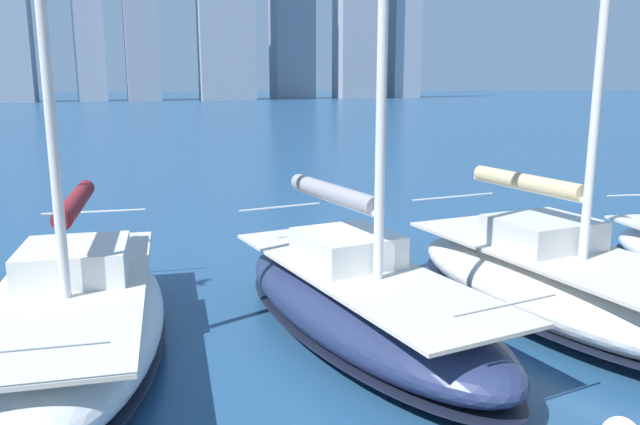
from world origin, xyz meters
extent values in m
cube|color=#A2A7B1|center=(-78.69, -166.11, 21.61)|extent=(8.19, 7.65, 43.21)
cube|color=#969BA6|center=(-64.15, -164.05, 19.48)|extent=(13.03, 8.87, 38.97)
cube|color=gray|center=(-44.90, -165.03, 18.41)|extent=(10.75, 8.92, 36.83)
cube|color=#A0A5AF|center=(23.17, -155.26, 20.89)|extent=(8.34, 10.12, 41.79)
ellipsoid|color=white|center=(-4.48, -5.87, 0.61)|extent=(3.71, 7.62, 1.21)
ellipsoid|color=black|center=(-4.48, -5.87, 0.27)|extent=(3.73, 7.66, 0.10)
cube|color=beige|center=(-4.48, -5.87, 1.24)|extent=(3.08, 6.69, 0.06)
cube|color=silver|center=(-4.44, -6.31, 1.55)|extent=(1.94, 1.79, 0.55)
cylinder|color=silver|center=(-4.38, -6.85, 2.32)|extent=(0.43, 3.09, 0.12)
cylinder|color=#C6B284|center=(-4.38, -6.85, 2.44)|extent=(0.61, 2.86, 0.32)
cylinder|color=silver|center=(-4.15, -9.16, 1.76)|extent=(2.22, 0.27, 0.04)
ellipsoid|color=navy|center=(-0.56, -6.09, 0.59)|extent=(3.61, 7.77, 1.18)
ellipsoid|color=black|center=(-0.56, -6.09, 0.27)|extent=(3.63, 7.81, 0.10)
cube|color=beige|center=(-0.56, -6.09, 1.21)|extent=(3.03, 6.81, 0.06)
cube|color=silver|center=(-0.49, -6.53, 1.52)|extent=(1.73, 1.85, 0.55)
cylinder|color=silver|center=(-0.41, -7.08, 2.29)|extent=(0.60, 3.12, 0.12)
cylinder|color=gray|center=(-0.41, -7.08, 2.41)|extent=(0.76, 2.90, 0.32)
cylinder|color=silver|center=(-1.09, -2.69, 1.73)|extent=(1.61, 0.29, 0.04)
cylinder|color=silver|center=(-0.05, -9.41, 1.73)|extent=(1.86, 0.33, 0.04)
ellipsoid|color=silver|center=(4.09, -7.07, 0.54)|extent=(3.52, 8.25, 1.08)
ellipsoid|color=black|center=(4.09, -7.07, 0.24)|extent=(3.53, 8.29, 0.10)
cube|color=beige|center=(4.09, -7.07, 1.11)|extent=(2.92, 7.24, 0.06)
cube|color=silver|center=(4.05, -7.55, 1.42)|extent=(1.85, 1.91, 0.55)
cylinder|color=silver|center=(4.00, -8.15, 2.19)|extent=(0.40, 3.37, 0.12)
cylinder|color=maroon|center=(4.00, -8.15, 2.31)|extent=(0.58, 3.12, 0.32)
cylinder|color=silver|center=(4.40, -3.39, 1.63)|extent=(1.85, 0.20, 0.04)
cylinder|color=silver|center=(3.79, -10.67, 1.63)|extent=(2.13, 0.22, 0.04)
camera|label=1|loc=(3.32, 3.38, 4.37)|focal=35.00mm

